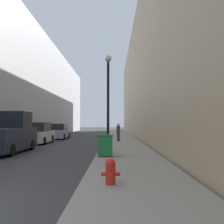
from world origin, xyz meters
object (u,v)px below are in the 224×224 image
Objects in this scene: trash_bin at (105,145)px; pickup_truck at (7,135)px; parked_sedan_near at (39,134)px; parked_sedan_far at (58,132)px; fire_hydrant at (111,171)px; pedestrian_on_sidewalk at (118,132)px; lamppost at (108,95)px.

pickup_truck is (-5.78, 2.46, 0.35)m from trash_bin.
parked_sedan_near is (-0.09, 6.31, -0.20)m from pickup_truck.
parked_sedan_near is at bearing -92.14° from parked_sedan_far.
trash_bin is at bearing 93.45° from fire_hydrant.
pedestrian_on_sidewalk is at bearing 49.31° from pickup_truck.
fire_hydrant is 0.12× the size of lamppost.
parked_sedan_far is at bearing 114.64° from lamppost.
trash_bin is at bearing -91.53° from lamppost.
pedestrian_on_sidewalk reaches higher than trash_bin.
lamppost is at bearing -46.27° from parked_sedan_near.
pedestrian_on_sidewalk is (6.44, -4.90, 0.15)m from parked_sedan_far.
parked_sedan_near is at bearing 123.82° from trash_bin.
parked_sedan_near is 6.80m from pedestrian_on_sidewalk.
pickup_truck reaches higher than fire_hydrant.
fire_hydrant is 15.55m from parked_sedan_near.
pickup_truck reaches higher than parked_sedan_near.
pickup_truck is at bearing -90.64° from parked_sedan_far.
fire_hydrant is 0.15× the size of parked_sedan_near.
pedestrian_on_sidewalk reaches higher than parked_sedan_far.
lamppost reaches higher than trash_bin.
pedestrian_on_sidewalk is (0.79, 10.11, 0.26)m from trash_bin.
parked_sedan_far is at bearing 87.86° from parked_sedan_near.
fire_hydrant is at bearing -86.55° from trash_bin.
lamppost reaches higher than pedestrian_on_sidewalk.
trash_bin is at bearing -23.04° from pickup_truck.
trash_bin is at bearing -56.18° from parked_sedan_near.
trash_bin is 0.65× the size of pedestrian_on_sidewalk.
pedestrian_on_sidewalk reaches higher than fire_hydrant.
lamppost is 1.31× the size of parked_sedan_near.
pickup_truck is 1.18× the size of parked_sedan_near.
lamppost is at bearing -95.48° from pedestrian_on_sidewalk.
lamppost is 1.28× the size of parked_sedan_far.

